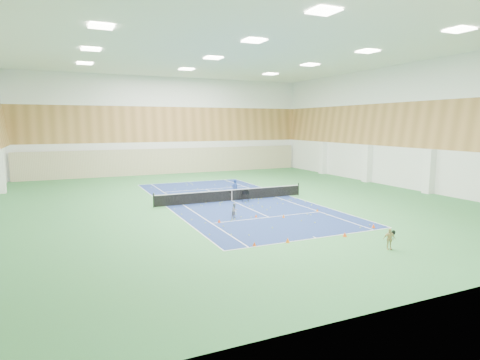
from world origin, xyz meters
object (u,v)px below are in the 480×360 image
coach (235,189)px  tennis_net (232,194)px  child_court (235,211)px  child_apron (389,239)px  ball_cart (245,196)px

coach → tennis_net: bearing=45.3°
tennis_net → child_court: (-2.20, -5.64, -0.04)m
tennis_net → coach: coach is taller
tennis_net → child_apron: 15.19m
child_apron → ball_cart: size_ratio=1.10×
child_court → ball_cart: size_ratio=1.03×
coach → child_court: 7.19m
child_court → ball_cart: 5.67m
tennis_net → ball_cart: tennis_net is taller
coach → child_apron: size_ratio=1.52×
child_court → child_apron: 10.36m
tennis_net → child_apron: size_ratio=11.81×
child_apron → child_court: bearing=134.1°
ball_cart → child_court: bearing=-103.7°
tennis_net → child_apron: bearing=-81.7°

